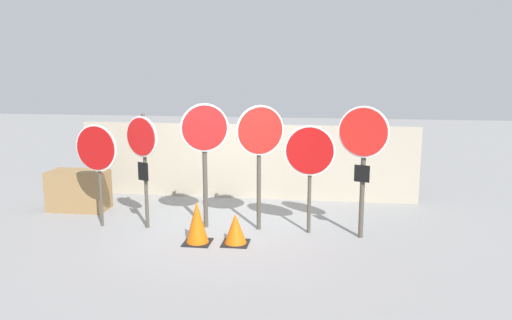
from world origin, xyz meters
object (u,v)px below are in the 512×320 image
object	(u,v)px
stop_sign_2	(205,141)
traffic_cone_1	(235,229)
stop_sign_3	(260,141)
stop_sign_0	(97,152)
stop_sign_4	(310,157)
traffic_cone_0	(197,222)
stop_sign_1	(142,148)
stop_sign_5	(363,148)
storage_crate	(79,190)

from	to	relation	value
stop_sign_2	traffic_cone_1	size ratio (longest dim) A/B	4.32
stop_sign_3	traffic_cone_1	size ratio (longest dim) A/B	4.28
stop_sign_0	stop_sign_2	size ratio (longest dim) A/B	0.83
stop_sign_0	stop_sign_3	size ratio (longest dim) A/B	0.84
stop_sign_2	stop_sign_4	size ratio (longest dim) A/B	1.18
stop_sign_0	traffic_cone_1	size ratio (longest dim) A/B	3.60
traffic_cone_0	stop_sign_1	bearing A→B (deg)	150.94
stop_sign_3	stop_sign_4	distance (m)	0.93
stop_sign_0	stop_sign_5	size ratio (longest dim) A/B	0.83
stop_sign_3	traffic_cone_0	size ratio (longest dim) A/B	3.12
stop_sign_3	traffic_cone_0	distance (m)	1.82
stop_sign_3	stop_sign_5	world-z (taller)	stop_sign_5
stop_sign_2	stop_sign_3	world-z (taller)	stop_sign_2
traffic_cone_0	storage_crate	world-z (taller)	storage_crate
traffic_cone_0	storage_crate	xyz separation A→B (m)	(-2.97, 1.63, 0.05)
traffic_cone_1	stop_sign_4	bearing A→B (deg)	29.73
stop_sign_3	traffic_cone_0	xyz separation A→B (m)	(-0.97, -0.83, -1.29)
stop_sign_5	storage_crate	size ratio (longest dim) A/B	1.95
stop_sign_5	traffic_cone_0	world-z (taller)	stop_sign_5
stop_sign_3	stop_sign_5	xyz separation A→B (m)	(1.80, -0.20, -0.04)
stop_sign_2	traffic_cone_1	xyz separation A→B (m)	(0.69, -0.78, -1.38)
stop_sign_2	stop_sign_5	size ratio (longest dim) A/B	1.00
stop_sign_3	traffic_cone_1	world-z (taller)	stop_sign_3
stop_sign_0	traffic_cone_0	size ratio (longest dim) A/B	2.62
stop_sign_2	storage_crate	size ratio (longest dim) A/B	1.95
stop_sign_0	stop_sign_2	bearing A→B (deg)	17.65
stop_sign_0	stop_sign_1	size ratio (longest dim) A/B	0.91
stop_sign_1	stop_sign_3	size ratio (longest dim) A/B	0.93
stop_sign_2	stop_sign_4	xyz separation A→B (m)	(1.91, -0.08, -0.23)
stop_sign_5	traffic_cone_0	xyz separation A→B (m)	(-2.78, -0.63, -1.25)
stop_sign_4	stop_sign_0	bearing A→B (deg)	-174.07
traffic_cone_1	stop_sign_3	bearing A→B (deg)	67.85
traffic_cone_1	stop_sign_1	bearing A→B (deg)	161.89
traffic_cone_1	stop_sign_5	bearing A→B (deg)	15.21
stop_sign_4	traffic_cone_0	size ratio (longest dim) A/B	2.66
stop_sign_1	storage_crate	bearing A→B (deg)	176.62
traffic_cone_0	stop_sign_5	bearing A→B (deg)	12.73
stop_sign_0	stop_sign_4	xyz separation A→B (m)	(3.90, 0.13, -0.01)
stop_sign_0	traffic_cone_0	world-z (taller)	stop_sign_0
stop_sign_3	storage_crate	xyz separation A→B (m)	(-3.94, 0.80, -1.24)
stop_sign_0	traffic_cone_1	xyz separation A→B (m)	(2.68, -0.56, -1.17)
stop_sign_1	stop_sign_5	xyz separation A→B (m)	(3.93, -0.02, 0.09)
stop_sign_3	stop_sign_5	bearing A→B (deg)	-33.89
stop_sign_2	stop_sign_5	xyz separation A→B (m)	(2.82, -0.20, -0.03)
stop_sign_2	stop_sign_1	bearing A→B (deg)	169.20
stop_sign_0	stop_sign_3	distance (m)	3.02
stop_sign_3	storage_crate	bearing A→B (deg)	141.00
stop_sign_1	stop_sign_4	distance (m)	3.03
traffic_cone_1	storage_crate	world-z (taller)	storage_crate
stop_sign_0	stop_sign_3	xyz separation A→B (m)	(3.00, 0.22, 0.23)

